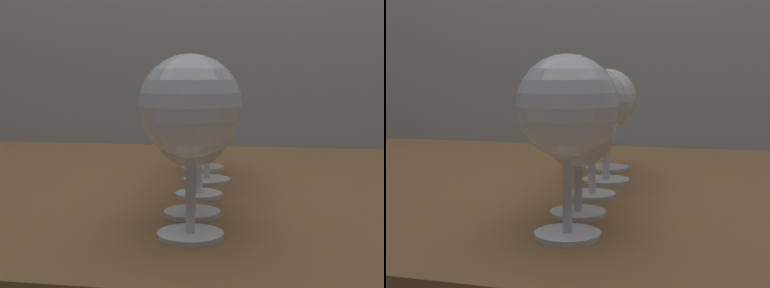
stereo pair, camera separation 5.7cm
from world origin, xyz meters
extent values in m
cube|color=brown|center=(0.00, 0.00, 0.73)|extent=(1.27, 0.78, 0.03)
cylinder|color=white|center=(0.04, -0.26, 0.75)|extent=(0.06, 0.06, 0.00)
cylinder|color=white|center=(0.04, -0.26, 0.80)|extent=(0.01, 0.01, 0.08)
sphere|color=white|center=(0.04, -0.26, 0.87)|extent=(0.09, 0.09, 0.09)
ellipsoid|color=beige|center=(0.04, -0.26, 0.87)|extent=(0.08, 0.08, 0.04)
cylinder|color=white|center=(0.03, -0.18, 0.75)|extent=(0.06, 0.06, 0.00)
cylinder|color=white|center=(0.03, -0.18, 0.78)|extent=(0.01, 0.01, 0.06)
sphere|color=white|center=(0.03, -0.18, 0.84)|extent=(0.08, 0.08, 0.08)
ellipsoid|color=#380711|center=(0.03, -0.18, 0.83)|extent=(0.07, 0.07, 0.02)
cylinder|color=white|center=(0.02, -0.09, 0.75)|extent=(0.06, 0.06, 0.00)
cylinder|color=white|center=(0.02, -0.09, 0.80)|extent=(0.01, 0.01, 0.08)
sphere|color=white|center=(0.02, -0.09, 0.86)|extent=(0.08, 0.08, 0.08)
ellipsoid|color=maroon|center=(0.02, -0.09, 0.86)|extent=(0.07, 0.07, 0.03)
cylinder|color=white|center=(0.02, 0.00, 0.75)|extent=(0.06, 0.06, 0.00)
cylinder|color=white|center=(0.02, 0.00, 0.80)|extent=(0.01, 0.01, 0.08)
sphere|color=white|center=(0.02, 0.00, 0.86)|extent=(0.08, 0.08, 0.08)
ellipsoid|color=#EACC66|center=(0.02, 0.00, 0.86)|extent=(0.07, 0.07, 0.03)
cylinder|color=white|center=(0.00, 0.10, 0.75)|extent=(0.07, 0.07, 0.00)
cylinder|color=white|center=(0.00, 0.10, 0.79)|extent=(0.01, 0.01, 0.08)
sphere|color=white|center=(0.00, 0.10, 0.86)|extent=(0.09, 0.09, 0.09)
ellipsoid|color=maroon|center=(0.00, 0.10, 0.86)|extent=(0.08, 0.08, 0.03)
camera|label=1|loc=(0.13, -0.74, 0.90)|focal=51.58mm
camera|label=2|loc=(0.18, -0.73, 0.90)|focal=51.58mm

